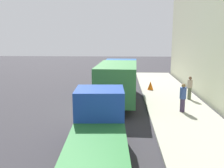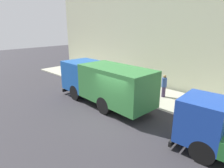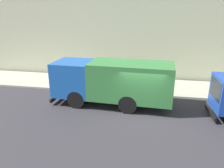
# 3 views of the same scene
# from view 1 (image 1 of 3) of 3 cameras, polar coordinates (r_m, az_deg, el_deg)

# --- Properties ---
(ground) EXTENTS (80.00, 80.00, 0.00)m
(ground) POSITION_cam_1_polar(r_m,az_deg,el_deg) (15.28, -3.16, -5.99)
(ground) COLOR #2E2D31
(sidewalk) EXTENTS (3.89, 30.00, 0.13)m
(sidewalk) POSITION_cam_1_polar(r_m,az_deg,el_deg) (15.56, 15.35, -5.82)
(sidewalk) COLOR #A2A18F
(sidewalk) RESTS_ON ground
(large_utility_truck) EXTENTS (2.70, 7.50, 2.75)m
(large_utility_truck) POSITION_cam_1_polar(r_m,az_deg,el_deg) (16.67, 1.52, 1.10)
(large_utility_truck) COLOR #1951A4
(large_utility_truck) RESTS_ON ground
(small_flatbed_truck) EXTENTS (2.24, 5.70, 2.37)m
(small_flatbed_truck) POSITION_cam_1_polar(r_m,az_deg,el_deg) (9.20, -3.15, -10.43)
(small_flatbed_truck) COLOR #1A3F9F
(small_flatbed_truck) RESTS_ON ground
(pedestrian_walking) EXTENTS (0.44, 0.44, 1.61)m
(pedestrian_walking) POSITION_cam_1_polar(r_m,az_deg,el_deg) (17.91, 17.50, -0.72)
(pedestrian_walking) COLOR #4F5640
(pedestrian_walking) RESTS_ON sidewalk
(pedestrian_standing) EXTENTS (0.48, 0.48, 1.67)m
(pedestrian_standing) POSITION_cam_1_polar(r_m,az_deg,el_deg) (14.85, 16.04, -2.92)
(pedestrian_standing) COLOR #42324E
(pedestrian_standing) RESTS_ON sidewalk
(traffic_cone_orange) EXTENTS (0.49, 0.49, 0.70)m
(traffic_cone_orange) POSITION_cam_1_polar(r_m,az_deg,el_deg) (20.46, 8.86, -0.35)
(traffic_cone_orange) COLOR orange
(traffic_cone_orange) RESTS_ON sidewalk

